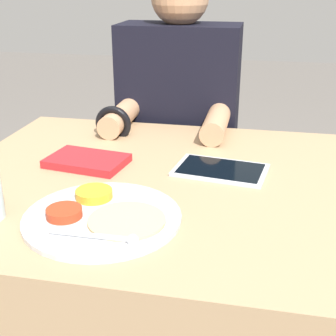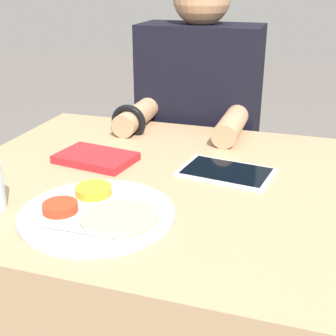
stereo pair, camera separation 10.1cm
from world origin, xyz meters
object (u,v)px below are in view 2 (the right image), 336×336
Objects in this scene: red_notebook at (96,158)px; tablet_device at (226,172)px; person_diner at (197,157)px; thali_tray at (97,212)px.

tablet_device is (0.34, 0.02, -0.00)m from red_notebook.
person_diner is at bearing 111.85° from tablet_device.
person_diner reaches higher than tablet_device.
tablet_device is at bearing 54.45° from thali_tray.
red_notebook is (-0.13, 0.27, 0.00)m from thali_tray.
red_notebook is 0.55m from person_diner.
tablet_device is at bearing 3.82° from red_notebook.
red_notebook is at bearing -176.18° from tablet_device.
red_notebook is 0.34m from tablet_device.
tablet_device is (0.21, 0.29, -0.00)m from thali_tray.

